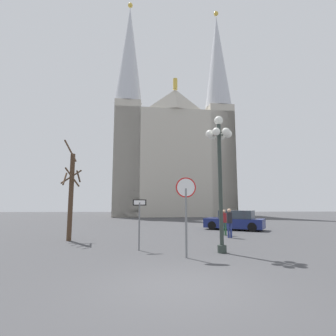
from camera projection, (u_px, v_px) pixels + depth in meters
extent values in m
plane|color=#424244|center=(180.00, 287.00, 6.13)|extent=(120.00, 120.00, 0.00)
cube|color=#BCB5A5|center=(172.00, 166.00, 44.57)|extent=(19.59, 12.02, 16.61)
pyramid|color=#BCB5A5|center=(175.00, 100.00, 41.74)|extent=(6.72, 2.52, 3.50)
cylinder|color=gold|center=(175.00, 84.00, 42.10)|extent=(0.70, 0.70, 1.80)
cube|color=#BCB5A5|center=(127.00, 159.00, 40.45)|extent=(4.25, 4.25, 17.74)
cone|color=#B7BAC1|center=(129.00, 54.00, 42.81)|extent=(4.35, 4.35, 16.86)
sphere|color=gold|center=(130.00, 5.00, 44.01)|extent=(0.80, 0.80, 0.80)
cube|color=#BCB5A5|center=(220.00, 161.00, 42.36)|extent=(4.25, 4.25, 17.74)
cone|color=#B7BAC1|center=(217.00, 61.00, 44.71)|extent=(4.35, 4.35, 16.86)
sphere|color=gold|center=(216.00, 14.00, 45.92)|extent=(0.80, 0.80, 0.80)
cylinder|color=slate|center=(186.00, 223.00, 9.61)|extent=(0.08, 0.08, 2.50)
cylinder|color=red|center=(186.00, 187.00, 9.79)|extent=(0.75, 0.08, 0.75)
cylinder|color=white|center=(186.00, 187.00, 9.76)|extent=(0.66, 0.04, 0.66)
cylinder|color=slate|center=(139.00, 226.00, 11.12)|extent=(0.07, 0.07, 1.99)
cube|color=black|center=(140.00, 202.00, 11.25)|extent=(0.57, 0.15, 0.26)
cube|color=white|center=(140.00, 202.00, 11.24)|extent=(0.48, 0.11, 0.18)
cylinder|color=#2D3833|center=(220.00, 187.00, 10.80)|extent=(0.16, 0.16, 5.28)
cylinder|color=#2D3833|center=(222.00, 249.00, 10.46)|extent=(0.36, 0.36, 0.30)
sphere|color=white|center=(219.00, 120.00, 11.18)|extent=(0.37, 0.37, 0.37)
sphere|color=white|center=(228.00, 134.00, 11.12)|extent=(0.33, 0.33, 0.33)
cylinder|color=#2D3833|center=(224.00, 134.00, 11.11)|extent=(0.05, 0.40, 0.05)
sphere|color=white|center=(221.00, 136.00, 11.45)|extent=(0.33, 0.33, 0.33)
cylinder|color=#2D3833|center=(220.00, 135.00, 11.27)|extent=(0.37, 0.24, 0.05)
sphere|color=white|center=(213.00, 136.00, 11.43)|extent=(0.33, 0.33, 0.33)
cylinder|color=#2D3833|center=(216.00, 135.00, 11.26)|extent=(0.37, 0.24, 0.05)
sphere|color=white|center=(210.00, 134.00, 11.08)|extent=(0.33, 0.33, 0.33)
cylinder|color=#2D3833|center=(214.00, 134.00, 11.09)|extent=(0.05, 0.40, 0.05)
sphere|color=white|center=(216.00, 132.00, 10.75)|extent=(0.33, 0.33, 0.33)
cylinder|color=#2D3833|center=(218.00, 133.00, 10.93)|extent=(0.37, 0.24, 0.05)
sphere|color=white|center=(226.00, 132.00, 10.77)|extent=(0.33, 0.33, 0.33)
cylinder|color=#2D3833|center=(222.00, 133.00, 10.93)|extent=(0.37, 0.24, 0.05)
cylinder|color=#473323|center=(71.00, 196.00, 14.18)|extent=(0.25, 0.25, 4.67)
cylinder|color=#473323|center=(70.00, 151.00, 14.17)|extent=(0.77, 0.19, 1.24)
cylinder|color=#473323|center=(65.00, 179.00, 14.25)|extent=(0.18, 0.79, 0.76)
cylinder|color=#473323|center=(79.00, 176.00, 14.35)|extent=(0.10, 0.76, 0.60)
cylinder|color=#473323|center=(72.00, 177.00, 13.97)|extent=(0.79, 0.36, 1.04)
cylinder|color=#473323|center=(71.00, 177.00, 14.81)|extent=(1.08, 0.48, 0.86)
cube|color=navy|center=(234.00, 223.00, 19.79)|extent=(4.57, 3.67, 0.69)
cube|color=#333D47|center=(237.00, 214.00, 19.78)|extent=(2.86, 2.55, 0.61)
cylinder|color=black|center=(212.00, 226.00, 19.77)|extent=(0.66, 0.52, 0.64)
cylinder|color=black|center=(218.00, 224.00, 21.12)|extent=(0.66, 0.52, 0.64)
cylinder|color=black|center=(252.00, 227.00, 18.42)|extent=(0.66, 0.52, 0.64)
cylinder|color=black|center=(256.00, 226.00, 19.77)|extent=(0.66, 0.52, 0.64)
cylinder|color=#33663F|center=(223.00, 229.00, 16.30)|extent=(0.12, 0.12, 0.78)
cylinder|color=#33663F|center=(226.00, 229.00, 16.33)|extent=(0.12, 0.12, 0.78)
cylinder|color=maroon|center=(224.00, 218.00, 16.41)|extent=(0.32, 0.32, 0.58)
sphere|color=tan|center=(224.00, 211.00, 16.46)|extent=(0.21, 0.21, 0.21)
cylinder|color=navy|center=(231.00, 230.00, 15.16)|extent=(0.12, 0.12, 0.82)
cylinder|color=navy|center=(228.00, 231.00, 15.12)|extent=(0.12, 0.12, 0.82)
cylinder|color=black|center=(229.00, 218.00, 15.24)|extent=(0.32, 0.32, 0.62)
sphere|color=tan|center=(229.00, 211.00, 15.29)|extent=(0.22, 0.22, 0.22)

